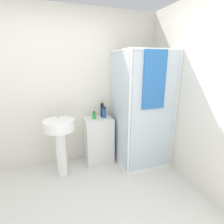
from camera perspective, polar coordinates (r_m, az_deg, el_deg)
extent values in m
cube|color=silver|center=(2.93, -17.19, 6.70)|extent=(6.40, 0.06, 2.50)
cube|color=white|center=(3.26, 8.73, -14.44)|extent=(0.80, 0.80, 0.09)
cylinder|color=white|center=(3.42, 12.11, 2.92)|extent=(0.04, 0.04, 1.87)
cylinder|color=white|center=(3.11, -0.13, 1.94)|extent=(0.04, 0.04, 1.87)
cylinder|color=white|center=(2.82, 20.05, -0.55)|extent=(0.04, 0.04, 1.87)
cylinder|color=white|center=(2.42, 5.74, -2.28)|extent=(0.04, 0.04, 1.87)
cylinder|color=white|center=(2.49, 14.88, 19.15)|extent=(0.77, 0.04, 0.04)
cylinder|color=white|center=(3.16, 6.82, 18.81)|extent=(0.77, 0.04, 0.04)
cylinder|color=white|center=(2.65, 2.69, 19.42)|extent=(0.04, 0.77, 0.04)
cylinder|color=white|center=(3.02, 17.07, 18.38)|extent=(0.04, 0.77, 0.04)
cube|color=silver|center=(2.58, 13.62, -0.87)|extent=(0.73, 0.01, 1.74)
cube|color=silver|center=(2.75, 2.21, 0.61)|extent=(0.01, 0.73, 1.74)
cylinder|color=#B7BABF|center=(3.32, 9.80, 0.07)|extent=(0.02, 0.02, 1.40)
cylinder|color=#B7BABF|center=(3.15, 10.88, 12.49)|extent=(0.07, 0.07, 0.04)
cube|color=#2D6BB7|center=(2.44, 13.71, 10.06)|extent=(0.34, 0.03, 0.78)
cube|color=silver|center=(3.05, -4.39, -9.07)|extent=(0.46, 0.36, 0.79)
sphere|color=gold|center=(2.87, -3.41, -9.92)|extent=(0.02, 0.02, 0.02)
cylinder|color=white|center=(2.81, -16.18, -12.67)|extent=(0.15, 0.15, 0.74)
cylinder|color=white|center=(2.63, -16.93, -4.16)|extent=(0.44, 0.44, 0.15)
cylinder|color=#B7BABF|center=(2.74, -17.31, -0.34)|extent=(0.02, 0.02, 0.13)
cube|color=#B7BABF|center=(2.69, -17.38, 0.58)|extent=(0.02, 0.07, 0.02)
cylinder|color=green|center=(2.86, -5.87, -1.25)|extent=(0.07, 0.07, 0.10)
cylinder|color=black|center=(2.85, -5.91, -0.07)|extent=(0.02, 0.02, 0.02)
cube|color=black|center=(2.83, -5.84, 0.15)|extent=(0.02, 0.04, 0.01)
cylinder|color=black|center=(2.95, -3.25, 0.70)|extent=(0.05, 0.05, 0.24)
cylinder|color=gold|center=(2.92, -3.29, 3.19)|extent=(0.05, 0.05, 0.02)
cylinder|color=#1E4C93|center=(2.90, -2.60, -0.32)|extent=(0.07, 0.07, 0.16)
cylinder|color=black|center=(2.87, -2.62, 1.48)|extent=(0.06, 0.06, 0.02)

